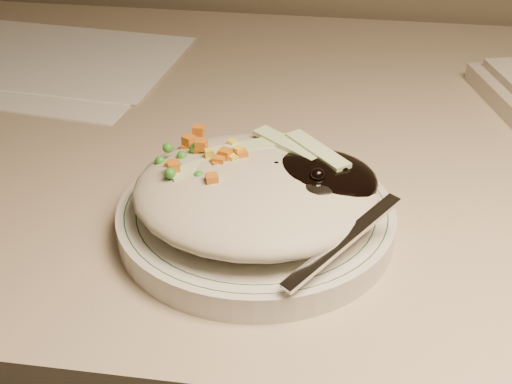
# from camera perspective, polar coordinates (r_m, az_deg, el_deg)

# --- Properties ---
(desk) EXTENTS (1.40, 0.70, 0.74)m
(desk) POSITION_cam_1_polar(r_m,az_deg,el_deg) (0.84, 6.78, -7.34)
(desk) COLOR tan
(desk) RESTS_ON ground
(plate) EXTENTS (0.22, 0.22, 0.02)m
(plate) POSITION_cam_1_polar(r_m,az_deg,el_deg) (0.58, 0.00, -2.18)
(plate) COLOR silver
(plate) RESTS_ON desk
(plate_rim) EXTENTS (0.21, 0.21, 0.00)m
(plate_rim) POSITION_cam_1_polar(r_m,az_deg,el_deg) (0.57, 0.00, -1.35)
(plate_rim) COLOR #144723
(plate_rim) RESTS_ON plate
(meal) EXTENTS (0.21, 0.19, 0.05)m
(meal) POSITION_cam_1_polar(r_m,az_deg,el_deg) (0.56, 0.42, 0.41)
(meal) COLOR #ADA58D
(meal) RESTS_ON plate
(papers) EXTENTS (0.33, 0.28, 0.00)m
(papers) POSITION_cam_1_polar(r_m,az_deg,el_deg) (0.92, -16.48, 9.80)
(papers) COLOR white
(papers) RESTS_ON desk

